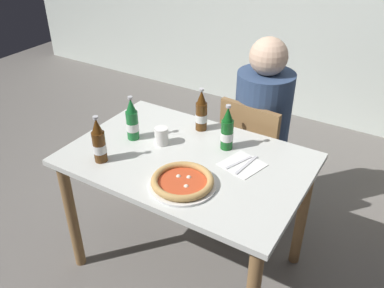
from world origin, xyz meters
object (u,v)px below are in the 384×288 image
(chair_behind_table, at_px, (255,152))
(beer_bottle_right, at_px, (201,113))
(diner_seated, at_px, (260,135))
(beer_bottle_left, at_px, (132,121))
(beer_bottle_extra, at_px, (99,143))
(napkin_with_cutlery, at_px, (243,164))
(dining_table_main, at_px, (187,175))
(paper_cup, at_px, (161,136))
(pizza_margherita_near, at_px, (182,182))
(beer_bottle_center, at_px, (227,131))

(chair_behind_table, distance_m, beer_bottle_right, 0.54)
(diner_seated, bearing_deg, beer_bottle_left, -126.06)
(beer_bottle_right, height_order, beer_bottle_extra, same)
(beer_bottle_left, xyz_separation_m, napkin_with_cutlery, (0.61, 0.08, -0.10))
(beer_bottle_right, height_order, napkin_with_cutlery, beer_bottle_right)
(dining_table_main, bearing_deg, paper_cup, 168.02)
(pizza_margherita_near, distance_m, beer_bottle_left, 0.51)
(beer_bottle_center, height_order, beer_bottle_extra, same)
(dining_table_main, relative_size, beer_bottle_center, 4.86)
(dining_table_main, xyz_separation_m, beer_bottle_left, (-0.34, 0.01, 0.22))
(dining_table_main, xyz_separation_m, beer_bottle_extra, (-0.35, -0.25, 0.22))
(pizza_margherita_near, height_order, beer_bottle_right, beer_bottle_right)
(chair_behind_table, xyz_separation_m, diner_seated, (0.01, 0.05, 0.10))
(chair_behind_table, bearing_deg, beer_bottle_right, 63.94)
(beer_bottle_left, bearing_deg, chair_behind_table, 52.19)
(dining_table_main, relative_size, napkin_with_cutlery, 5.42)
(napkin_with_cutlery, bearing_deg, beer_bottle_center, 145.26)
(chair_behind_table, height_order, paper_cup, chair_behind_table)
(dining_table_main, height_order, beer_bottle_right, beer_bottle_right)
(napkin_with_cutlery, bearing_deg, beer_bottle_left, -172.86)
(dining_table_main, height_order, beer_bottle_center, beer_bottle_center)
(beer_bottle_left, bearing_deg, napkin_with_cutlery, 7.14)
(beer_bottle_extra, bearing_deg, beer_bottle_right, 63.49)
(beer_bottle_left, height_order, beer_bottle_right, same)
(pizza_margherita_near, height_order, beer_bottle_center, beer_bottle_center)
(chair_behind_table, distance_m, beer_bottle_left, 0.85)
(napkin_with_cutlery, bearing_deg, paper_cup, -174.35)
(beer_bottle_left, xyz_separation_m, beer_bottle_right, (0.26, 0.28, 0.00))
(pizza_margherita_near, bearing_deg, beer_bottle_extra, -175.21)
(diner_seated, height_order, pizza_margherita_near, diner_seated)
(beer_bottle_center, relative_size, beer_bottle_extra, 1.00)
(dining_table_main, height_order, diner_seated, diner_seated)
(dining_table_main, xyz_separation_m, beer_bottle_right, (-0.08, 0.28, 0.22))
(beer_bottle_right, xyz_separation_m, napkin_with_cutlery, (0.35, -0.20, -0.10))
(beer_bottle_extra, height_order, paper_cup, beer_bottle_extra)
(diner_seated, bearing_deg, paper_cup, -116.71)
(beer_bottle_left, relative_size, beer_bottle_right, 1.00)
(dining_table_main, distance_m, beer_bottle_right, 0.37)
(chair_behind_table, height_order, pizza_margherita_near, chair_behind_table)
(napkin_with_cutlery, bearing_deg, beer_bottle_extra, -151.81)
(beer_bottle_left, relative_size, beer_bottle_center, 1.00)
(diner_seated, bearing_deg, chair_behind_table, -98.59)
(diner_seated, height_order, beer_bottle_left, diner_seated)
(chair_behind_table, relative_size, beer_bottle_extra, 3.44)
(dining_table_main, height_order, beer_bottle_extra, beer_bottle_extra)
(beer_bottle_right, distance_m, paper_cup, 0.27)
(dining_table_main, xyz_separation_m, chair_behind_table, (0.12, 0.61, -0.15))
(dining_table_main, relative_size, diner_seated, 0.99)
(diner_seated, relative_size, beer_bottle_center, 4.89)
(pizza_margherita_near, bearing_deg, dining_table_main, 117.25)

